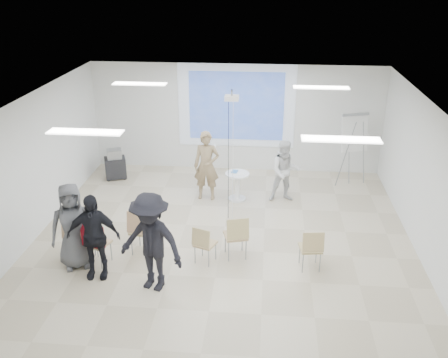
# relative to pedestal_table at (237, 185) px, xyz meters

# --- Properties ---
(floor) EXTENTS (8.00, 9.00, 0.10)m
(floor) POSITION_rel_pedestal_table_xyz_m (-0.18, -2.43, -0.46)
(floor) COLOR beige
(floor) RESTS_ON ground
(ceiling) EXTENTS (8.00, 9.00, 0.10)m
(ceiling) POSITION_rel_pedestal_table_xyz_m (-0.18, -2.43, 2.64)
(ceiling) COLOR white
(ceiling) RESTS_ON wall_back
(wall_back) EXTENTS (8.00, 0.10, 3.00)m
(wall_back) POSITION_rel_pedestal_table_xyz_m (-0.18, 2.12, 1.09)
(wall_back) COLOR silver
(wall_back) RESTS_ON floor
(wall_left) EXTENTS (0.10, 9.00, 3.00)m
(wall_left) POSITION_rel_pedestal_table_xyz_m (-4.23, -2.43, 1.09)
(wall_left) COLOR silver
(wall_left) RESTS_ON floor
(wall_right) EXTENTS (0.10, 9.00, 3.00)m
(wall_right) POSITION_rel_pedestal_table_xyz_m (3.87, -2.43, 1.09)
(wall_right) COLOR silver
(wall_right) RESTS_ON floor
(projection_halo) EXTENTS (3.20, 0.01, 2.30)m
(projection_halo) POSITION_rel_pedestal_table_xyz_m (-0.18, 2.06, 1.44)
(projection_halo) COLOR silver
(projection_halo) RESTS_ON wall_back
(projection_image) EXTENTS (2.60, 0.01, 1.90)m
(projection_image) POSITION_rel_pedestal_table_xyz_m (-0.18, 2.04, 1.44)
(projection_image) COLOR #375ABC
(projection_image) RESTS_ON wall_back
(pedestal_table) EXTENTS (0.67, 0.67, 0.74)m
(pedestal_table) POSITION_rel_pedestal_table_xyz_m (0.00, 0.00, 0.00)
(pedestal_table) COLOR silver
(pedestal_table) RESTS_ON floor
(player_left) EXTENTS (0.73, 0.50, 1.97)m
(player_left) POSITION_rel_pedestal_table_xyz_m (-0.76, 0.03, 0.57)
(player_left) COLOR #957D5B
(player_left) RESTS_ON floor
(player_right) EXTENTS (0.92, 0.78, 1.72)m
(player_right) POSITION_rel_pedestal_table_xyz_m (1.17, 0.09, 0.45)
(player_right) COLOR white
(player_right) RESTS_ON floor
(controller_left) EXTENTS (0.04, 0.12, 0.04)m
(controller_left) POSITION_rel_pedestal_table_xyz_m (-0.58, 0.28, 0.89)
(controller_left) COLOR white
(controller_left) RESTS_ON player_left
(controller_right) EXTENTS (0.06, 0.12, 0.04)m
(controller_right) POSITION_rel_pedestal_table_xyz_m (0.99, 0.34, 0.75)
(controller_right) COLOR white
(controller_right) RESTS_ON player_right
(chair_far_left) EXTENTS (0.57, 0.59, 0.97)m
(chair_far_left) POSITION_rel_pedestal_table_xyz_m (-2.92, -3.07, 0.16)
(chair_far_left) COLOR tan
(chair_far_left) RESTS_ON floor
(chair_left_mid) EXTENTS (0.52, 0.54, 0.87)m
(chair_left_mid) POSITION_rel_pedestal_table_xyz_m (-2.52, -3.19, 0.11)
(chair_left_mid) COLOR tan
(chair_left_mid) RESTS_ON floor
(chair_left_inner) EXTENTS (0.54, 0.57, 1.00)m
(chair_left_inner) POSITION_rel_pedestal_table_xyz_m (-1.73, -2.72, 0.18)
(chair_left_inner) COLOR tan
(chair_left_inner) RESTS_ON floor
(chair_center) EXTENTS (0.49, 0.51, 0.80)m
(chair_center) POSITION_rel_pedestal_table_xyz_m (-0.45, -2.94, 0.06)
(chair_center) COLOR tan
(chair_center) RESTS_ON floor
(chair_right_inner) EXTENTS (0.55, 0.57, 0.93)m
(chair_right_inner) POSITION_rel_pedestal_table_xyz_m (0.17, -2.70, 0.14)
(chair_right_inner) COLOR tan
(chair_right_inner) RESTS_ON floor
(chair_right_far) EXTENTS (0.46, 0.49, 0.87)m
(chair_right_far) POSITION_rel_pedestal_table_xyz_m (1.61, -2.99, 0.10)
(chair_right_far) COLOR tan
(chair_right_far) RESTS_ON floor
(red_jacket) EXTENTS (0.47, 0.24, 0.44)m
(red_jacket) POSITION_rel_pedestal_table_xyz_m (-2.50, -3.34, 0.31)
(red_jacket) COLOR maroon
(red_jacket) RESTS_ON chair_left_mid
(laptop) EXTENTS (0.41, 0.32, 0.03)m
(laptop) POSITION_rel_pedestal_table_xyz_m (-1.71, -2.61, 0.12)
(laptop) COLOR black
(laptop) RESTS_ON chair_left_inner
(audience_left) EXTENTS (1.16, 0.75, 1.92)m
(audience_left) POSITION_rel_pedestal_table_xyz_m (-2.40, -3.54, 0.55)
(audience_left) COLOR black
(audience_left) RESTS_ON floor
(audience_mid) EXTENTS (1.54, 1.13, 2.12)m
(audience_mid) POSITION_rel_pedestal_table_xyz_m (-1.26, -3.82, 0.65)
(audience_mid) COLOR black
(audience_mid) RESTS_ON floor
(audience_outer) EXTENTS (1.11, 0.94, 1.93)m
(audience_outer) POSITION_rel_pedestal_table_xyz_m (-2.90, -3.24, 0.55)
(audience_outer) COLOR #545458
(audience_outer) RESTS_ON floor
(flipchart_easel) EXTENTS (0.81, 0.64, 1.95)m
(flipchart_easel) POSITION_rel_pedestal_table_xyz_m (2.93, 1.22, 1.03)
(flipchart_easel) COLOR gray
(flipchart_easel) RESTS_ON floor
(av_cart) EXTENTS (0.67, 0.60, 0.82)m
(av_cart) POSITION_rel_pedestal_table_xyz_m (-3.41, 1.08, -0.03)
(av_cart) COLOR black
(av_cart) RESTS_ON floor
(ceiling_projector) EXTENTS (0.30, 0.25, 3.00)m
(ceiling_projector) POSITION_rel_pedestal_table_xyz_m (-0.08, -0.93, 2.28)
(ceiling_projector) COLOR white
(ceiling_projector) RESTS_ON ceiling
(fluor_panel_nw) EXTENTS (1.20, 0.30, 0.02)m
(fluor_panel_nw) POSITION_rel_pedestal_table_xyz_m (-2.18, -0.43, 2.56)
(fluor_panel_nw) COLOR white
(fluor_panel_nw) RESTS_ON ceiling
(fluor_panel_ne) EXTENTS (1.20, 0.30, 0.02)m
(fluor_panel_ne) POSITION_rel_pedestal_table_xyz_m (1.82, -0.43, 2.56)
(fluor_panel_ne) COLOR white
(fluor_panel_ne) RESTS_ON ceiling
(fluor_panel_sw) EXTENTS (1.20, 0.30, 0.02)m
(fluor_panel_sw) POSITION_rel_pedestal_table_xyz_m (-2.18, -3.93, 2.56)
(fluor_panel_sw) COLOR white
(fluor_panel_sw) RESTS_ON ceiling
(fluor_panel_se) EXTENTS (1.20, 0.30, 0.02)m
(fluor_panel_se) POSITION_rel_pedestal_table_xyz_m (1.82, -3.93, 2.56)
(fluor_panel_se) COLOR white
(fluor_panel_se) RESTS_ON ceiling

